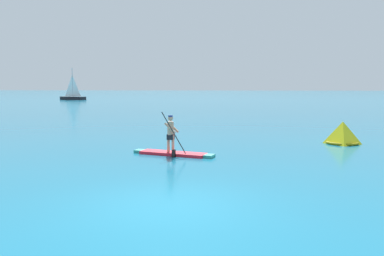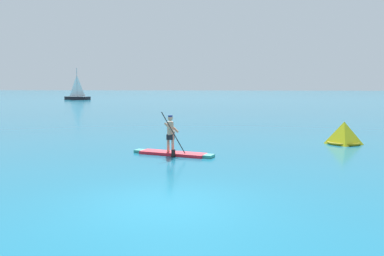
# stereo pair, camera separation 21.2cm
# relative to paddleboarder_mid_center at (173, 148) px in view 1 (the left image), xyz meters

# --- Properties ---
(ground) EXTENTS (440.00, 440.00, 0.00)m
(ground) POSITION_rel_paddleboarder_mid_center_xyz_m (0.88, -6.67, -0.29)
(ground) COLOR #196B8C
(paddleboarder_mid_center) EXTENTS (3.44, 1.48, 1.79)m
(paddleboarder_mid_center) POSITION_rel_paddleboarder_mid_center_xyz_m (0.00, 0.00, 0.00)
(paddleboarder_mid_center) COLOR red
(paddleboarder_mid_center) RESTS_ON ground
(race_marker_buoy) EXTENTS (1.54, 1.54, 1.08)m
(race_marker_buoy) POSITION_rel_paddleboarder_mid_center_xyz_m (7.67, 3.87, 0.19)
(race_marker_buoy) COLOR yellow
(race_marker_buoy) RESTS_ON ground
(sailboat_left_horizon) EXTENTS (5.49, 3.04, 6.24)m
(sailboat_left_horizon) POSITION_rel_paddleboarder_mid_center_xyz_m (-28.99, 59.76, 0.41)
(sailboat_left_horizon) COLOR black
(sailboat_left_horizon) RESTS_ON ground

